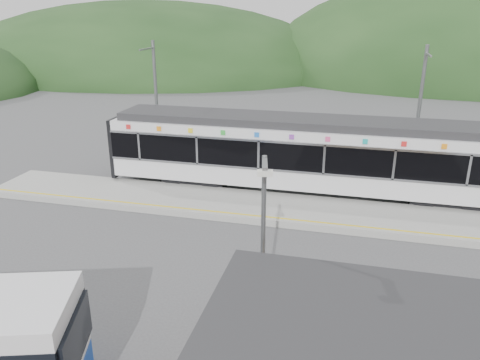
# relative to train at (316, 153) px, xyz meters

# --- Properties ---
(ground) EXTENTS (120.00, 120.00, 0.00)m
(ground) POSITION_rel_train_xyz_m (-2.29, -6.00, -2.06)
(ground) COLOR #4C4C4F
(ground) RESTS_ON ground
(hills) EXTENTS (146.00, 149.00, 26.00)m
(hills) POSITION_rel_train_xyz_m (3.89, -0.71, -2.06)
(hills) COLOR #1E3D19
(hills) RESTS_ON ground
(platform) EXTENTS (26.00, 3.20, 0.30)m
(platform) POSITION_rel_train_xyz_m (-2.29, -2.70, -1.91)
(platform) COLOR #9E9E99
(platform) RESTS_ON ground
(yellow_line) EXTENTS (26.00, 0.10, 0.01)m
(yellow_line) POSITION_rel_train_xyz_m (-2.29, -4.00, -1.76)
(yellow_line) COLOR yellow
(yellow_line) RESTS_ON platform
(train) EXTENTS (20.44, 3.01, 3.74)m
(train) POSITION_rel_train_xyz_m (0.00, 0.00, 0.00)
(train) COLOR black
(train) RESTS_ON ground
(catenary_mast_west) EXTENTS (0.18, 1.80, 7.00)m
(catenary_mast_west) POSITION_rel_train_xyz_m (-9.29, 2.56, 1.58)
(catenary_mast_west) COLOR slate
(catenary_mast_west) RESTS_ON ground
(catenary_mast_east) EXTENTS (0.18, 1.80, 7.00)m
(catenary_mast_east) POSITION_rel_train_xyz_m (4.71, 2.56, 1.58)
(catenary_mast_east) COLOR slate
(catenary_mast_east) RESTS_ON ground
(lamp_post) EXTENTS (0.38, 0.98, 5.29)m
(lamp_post) POSITION_rel_train_xyz_m (-0.33, -11.48, 1.11)
(lamp_post) COLOR slate
(lamp_post) RESTS_ON ground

